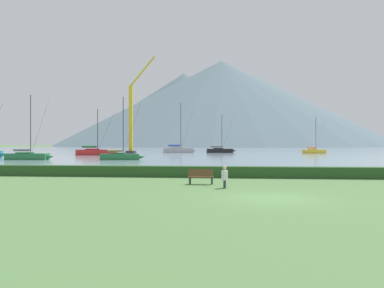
{
  "coord_description": "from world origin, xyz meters",
  "views": [
    {
      "loc": [
        -1.8,
        -18.31,
        2.51
      ],
      "look_at": [
        -10.87,
        67.58,
        2.37
      ],
      "focal_mm": 37.18,
      "sensor_mm": 36.0,
      "label": 1
    }
  ],
  "objects_px": {
    "sailboat_slip_2": "(220,150)",
    "sailboat_slip_0": "(121,156)",
    "sailboat_slip_8": "(28,156)",
    "person_seated_viewer": "(225,176)",
    "dock_crane": "(132,122)",
    "sailboat_slip_9": "(314,151)",
    "park_bench_near_path": "(201,176)",
    "sailboat_slip_5": "(95,152)",
    "sailboat_slip_4": "(179,150)"
  },
  "relations": [
    {
      "from": "sailboat_slip_2",
      "to": "sailboat_slip_0",
      "type": "bearing_deg",
      "value": -115.56
    },
    {
      "from": "sailboat_slip_8",
      "to": "person_seated_viewer",
      "type": "distance_m",
      "value": 46.77
    },
    {
      "from": "person_seated_viewer",
      "to": "dock_crane",
      "type": "relative_size",
      "value": 0.06
    },
    {
      "from": "sailboat_slip_2",
      "to": "sailboat_slip_9",
      "type": "relative_size",
      "value": 1.1
    },
    {
      "from": "sailboat_slip_0",
      "to": "person_seated_viewer",
      "type": "relative_size",
      "value": 7.68
    },
    {
      "from": "park_bench_near_path",
      "to": "person_seated_viewer",
      "type": "xyz_separation_m",
      "value": [
        1.5,
        -1.88,
        0.16
      ]
    },
    {
      "from": "sailboat_slip_5",
      "to": "sailboat_slip_8",
      "type": "bearing_deg",
      "value": -111.12
    },
    {
      "from": "sailboat_slip_9",
      "to": "person_seated_viewer",
      "type": "bearing_deg",
      "value": -124.84
    },
    {
      "from": "sailboat_slip_0",
      "to": "dock_crane",
      "type": "relative_size",
      "value": 0.43
    },
    {
      "from": "dock_crane",
      "to": "sailboat_slip_9",
      "type": "bearing_deg",
      "value": 17.68
    },
    {
      "from": "person_seated_viewer",
      "to": "sailboat_slip_4",
      "type": "bearing_deg",
      "value": 101.57
    },
    {
      "from": "sailboat_slip_2",
      "to": "sailboat_slip_4",
      "type": "height_order",
      "value": "sailboat_slip_4"
    },
    {
      "from": "sailboat_slip_0",
      "to": "park_bench_near_path",
      "type": "distance_m",
      "value": 37.99
    },
    {
      "from": "sailboat_slip_9",
      "to": "person_seated_viewer",
      "type": "distance_m",
      "value": 82.98
    },
    {
      "from": "sailboat_slip_4",
      "to": "sailboat_slip_8",
      "type": "xyz_separation_m",
      "value": [
        -16.37,
        -49.13,
        -0.19
      ]
    },
    {
      "from": "sailboat_slip_2",
      "to": "sailboat_slip_9",
      "type": "height_order",
      "value": "sailboat_slip_2"
    },
    {
      "from": "sailboat_slip_2",
      "to": "dock_crane",
      "type": "bearing_deg",
      "value": -147.69
    },
    {
      "from": "sailboat_slip_4",
      "to": "sailboat_slip_9",
      "type": "height_order",
      "value": "sailboat_slip_4"
    },
    {
      "from": "sailboat_slip_8",
      "to": "dock_crane",
      "type": "distance_m",
      "value": 32.96
    },
    {
      "from": "sailboat_slip_4",
      "to": "sailboat_slip_5",
      "type": "bearing_deg",
      "value": -136.47
    },
    {
      "from": "sailboat_slip_5",
      "to": "park_bench_near_path",
      "type": "xyz_separation_m",
      "value": [
        27.22,
        -57.26,
        -0.19
      ]
    },
    {
      "from": "person_seated_viewer",
      "to": "sailboat_slip_8",
      "type": "bearing_deg",
      "value": 132.98
    },
    {
      "from": "sailboat_slip_8",
      "to": "park_bench_near_path",
      "type": "relative_size",
      "value": 6.43
    },
    {
      "from": "sailboat_slip_2",
      "to": "person_seated_viewer",
      "type": "relative_size",
      "value": 8.15
    },
    {
      "from": "sailboat_slip_4",
      "to": "person_seated_viewer",
      "type": "bearing_deg",
      "value": -97.19
    },
    {
      "from": "sailboat_slip_2",
      "to": "dock_crane",
      "type": "xyz_separation_m",
      "value": [
        -19.53,
        -17.56,
        6.62
      ]
    },
    {
      "from": "sailboat_slip_9",
      "to": "park_bench_near_path",
      "type": "relative_size",
      "value": 5.99
    },
    {
      "from": "sailboat_slip_5",
      "to": "sailboat_slip_9",
      "type": "bearing_deg",
      "value": 6.92
    },
    {
      "from": "sailboat_slip_2",
      "to": "sailboat_slip_5",
      "type": "distance_m",
      "value": 35.71
    },
    {
      "from": "sailboat_slip_2",
      "to": "dock_crane",
      "type": "height_order",
      "value": "dock_crane"
    },
    {
      "from": "sailboat_slip_0",
      "to": "sailboat_slip_4",
      "type": "height_order",
      "value": "sailboat_slip_4"
    },
    {
      "from": "sailboat_slip_0",
      "to": "dock_crane",
      "type": "distance_m",
      "value": 31.14
    },
    {
      "from": "sailboat_slip_9",
      "to": "sailboat_slip_2",
      "type": "bearing_deg",
      "value": 150.71
    },
    {
      "from": "sailboat_slip_2",
      "to": "person_seated_viewer",
      "type": "height_order",
      "value": "sailboat_slip_2"
    },
    {
      "from": "sailboat_slip_2",
      "to": "dock_crane",
      "type": "distance_m",
      "value": 27.09
    },
    {
      "from": "sailboat_slip_2",
      "to": "sailboat_slip_9",
      "type": "bearing_deg",
      "value": -18.53
    },
    {
      "from": "park_bench_near_path",
      "to": "sailboat_slip_8",
      "type": "bearing_deg",
      "value": 134.5
    },
    {
      "from": "person_seated_viewer",
      "to": "sailboat_slip_5",
      "type": "bearing_deg",
      "value": 117.82
    },
    {
      "from": "sailboat_slip_0",
      "to": "dock_crane",
      "type": "xyz_separation_m",
      "value": [
        -6.03,
        29.81,
        6.71
      ]
    },
    {
      "from": "sailboat_slip_4",
      "to": "dock_crane",
      "type": "xyz_separation_m",
      "value": [
        -8.34,
        -17.87,
        6.49
      ]
    },
    {
      "from": "sailboat_slip_9",
      "to": "person_seated_viewer",
      "type": "xyz_separation_m",
      "value": [
        -20.69,
        -80.35,
        0.13
      ]
    },
    {
      "from": "sailboat_slip_9",
      "to": "dock_crane",
      "type": "bearing_deg",
      "value": 177.28
    },
    {
      "from": "sailboat_slip_8",
      "to": "park_bench_near_path",
      "type": "xyz_separation_m",
      "value": [
        29.23,
        -33.38,
        -0.07
      ]
    },
    {
      "from": "sailboat_slip_5",
      "to": "person_seated_viewer",
      "type": "bearing_deg",
      "value": -80.41
    },
    {
      "from": "sailboat_slip_8",
      "to": "person_seated_viewer",
      "type": "xyz_separation_m",
      "value": [
        30.73,
        -35.26,
        0.08
      ]
    },
    {
      "from": "sailboat_slip_8",
      "to": "person_seated_viewer",
      "type": "relative_size",
      "value": 7.93
    },
    {
      "from": "sailboat_slip_2",
      "to": "sailboat_slip_4",
      "type": "xyz_separation_m",
      "value": [
        -11.19,
        0.31,
        0.13
      ]
    },
    {
      "from": "sailboat_slip_5",
      "to": "sailboat_slip_9",
      "type": "xyz_separation_m",
      "value": [
        49.41,
        21.21,
        -0.16
      ]
    },
    {
      "from": "dock_crane",
      "to": "person_seated_viewer",
      "type": "bearing_deg",
      "value": -71.16
    },
    {
      "from": "sailboat_slip_9",
      "to": "park_bench_near_path",
      "type": "xyz_separation_m",
      "value": [
        -22.19,
        -78.47,
        -0.03
      ]
    }
  ]
}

